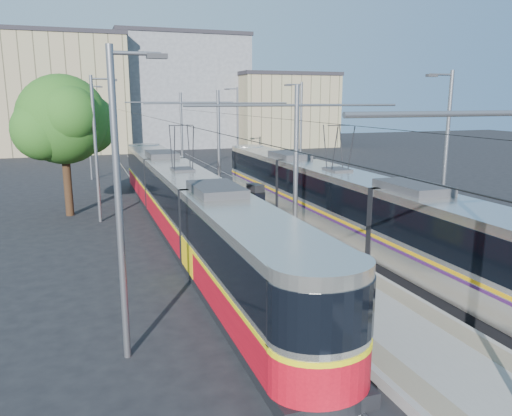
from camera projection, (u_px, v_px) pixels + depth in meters
name	position (u px, v px, depth m)	size (l,w,h in m)	color
ground	(410.00, 345.00, 13.93)	(160.00, 160.00, 0.00)	black
platform	(233.00, 213.00, 29.56)	(4.00, 50.00, 0.30)	gray
tactile_strip_left	(209.00, 212.00, 29.06)	(0.70, 50.00, 0.01)	gray
tactile_strip_right	(256.00, 209.00, 30.00)	(0.70, 50.00, 0.01)	gray
rails	(233.00, 215.00, 29.59)	(8.71, 70.00, 0.03)	gray
tram_left	(183.00, 202.00, 24.97)	(2.43, 32.24, 5.50)	black
tram_right	(336.00, 199.00, 24.90)	(2.43, 29.77, 5.50)	black
catenary	(248.00, 143.00, 26.01)	(9.20, 70.00, 7.00)	slate
street_lamps	(215.00, 140.00, 32.39)	(15.18, 38.22, 8.00)	slate
shelter	(255.00, 204.00, 25.86)	(0.76, 1.07, 2.17)	black
tree	(69.00, 121.00, 28.72)	(5.61, 5.19, 8.15)	#382314
building_left	(62.00, 94.00, 64.36)	(16.32, 12.24, 14.90)	gray
building_centre	(179.00, 91.00, 73.16)	(18.36, 14.28, 15.78)	gray
building_right	(282.00, 110.00, 72.76)	(14.28, 10.20, 10.48)	gray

